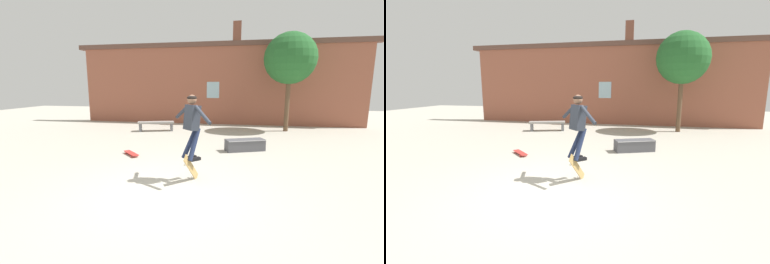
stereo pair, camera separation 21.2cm
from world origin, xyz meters
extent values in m
plane|color=#B2AD9E|center=(0.00, 0.00, 0.00)|extent=(40.00, 40.00, 0.00)
cube|color=#93513D|center=(0.00, 9.92, 2.16)|extent=(15.82, 0.40, 4.31)
cube|color=brown|center=(0.00, 9.92, 4.45)|extent=(16.61, 0.52, 0.26)
cube|color=brown|center=(1.10, 9.92, 5.08)|extent=(0.44, 0.44, 1.00)
cube|color=#99B7C6|center=(-0.15, 9.71, 1.94)|extent=(0.70, 0.02, 0.90)
cylinder|color=brown|center=(3.60, 8.04, 1.27)|extent=(0.21, 0.21, 2.54)
sphere|color=#235B28|center=(3.60, 8.04, 3.44)|extent=(2.38, 2.38, 2.38)
cube|color=gray|center=(-2.61, 6.89, 0.42)|extent=(1.80, 0.99, 0.08)
cube|color=slate|center=(-3.32, 6.66, 0.19)|extent=(0.24, 0.41, 0.38)
cube|color=slate|center=(-1.90, 7.13, 0.19)|extent=(0.24, 0.41, 0.38)
cube|color=#4C4C51|center=(1.60, 3.76, 0.20)|extent=(1.39, 0.91, 0.40)
cube|color=#B7B7BC|center=(1.68, 3.55, 0.38)|extent=(1.23, 0.52, 0.02)
cube|color=#282D38|center=(0.35, 0.69, 1.48)|extent=(0.44, 0.44, 0.58)
sphere|color=brown|center=(0.35, 0.69, 1.88)|extent=(0.30, 0.30, 0.21)
ellipsoid|color=black|center=(0.35, 0.69, 1.92)|extent=(0.31, 0.31, 0.12)
cylinder|color=#1E2847|center=(0.29, 0.75, 0.88)|extent=(0.42, 0.30, 0.75)
cube|color=black|center=(0.31, 0.77, 0.53)|extent=(0.25, 0.25, 0.07)
cylinder|color=#1E2847|center=(0.41, 0.63, 0.88)|extent=(0.30, 0.42, 0.75)
cube|color=black|center=(0.43, 0.65, 0.53)|extent=(0.25, 0.25, 0.07)
cylinder|color=#282D38|center=(0.07, 0.98, 1.58)|extent=(0.45, 0.45, 0.38)
cylinder|color=#282D38|center=(0.63, 0.41, 1.58)|extent=(0.45, 0.45, 0.38)
cube|color=#AD894C|center=(0.34, 0.63, 0.32)|extent=(0.22, 0.68, 0.76)
cylinder|color=silver|center=(0.36, 0.88, 0.19)|extent=(0.07, 0.06, 0.06)
cylinder|color=silver|center=(0.34, 0.73, 0.06)|extent=(0.07, 0.06, 0.06)
cylinder|color=silver|center=(0.25, 0.55, 0.58)|extent=(0.07, 0.06, 0.06)
cylinder|color=silver|center=(0.23, 0.40, 0.45)|extent=(0.07, 0.06, 0.06)
cube|color=red|center=(-1.96, 2.49, 0.07)|extent=(0.71, 0.69, 0.02)
cylinder|color=#DB3D33|center=(-1.71, 2.40, 0.03)|extent=(0.05, 0.05, 0.05)
cylinder|color=#DB3D33|center=(-1.86, 2.25, 0.03)|extent=(0.05, 0.05, 0.05)
cylinder|color=#DB3D33|center=(-2.07, 2.74, 0.03)|extent=(0.05, 0.05, 0.05)
cylinder|color=#DB3D33|center=(-2.21, 2.59, 0.03)|extent=(0.05, 0.05, 0.05)
camera|label=1|loc=(1.41, -4.91, 2.18)|focal=24.00mm
camera|label=2|loc=(1.62, -4.87, 2.18)|focal=24.00mm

